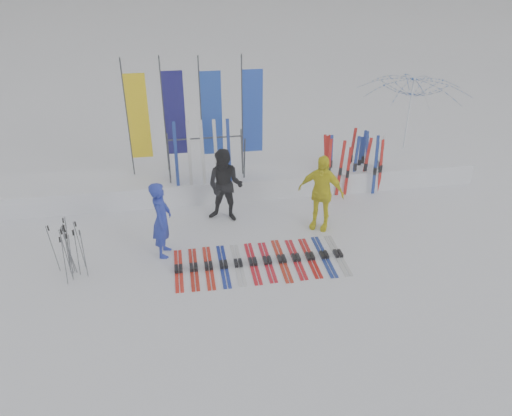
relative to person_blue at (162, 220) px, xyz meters
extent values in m
plane|color=white|center=(1.94, -1.58, -0.90)|extent=(120.00, 120.00, 0.00)
cube|color=white|center=(1.94, 3.02, -0.60)|extent=(14.00, 1.60, 0.60)
imported|color=#1B2CA3|center=(0.00, 0.00, 0.00)|extent=(0.54, 0.72, 1.81)
imported|color=black|center=(1.58, 1.36, 0.05)|extent=(1.13, 1.01, 1.91)
imported|color=yellow|center=(3.84, 0.58, 0.07)|extent=(1.22, 0.99, 1.94)
imported|color=white|center=(7.47, 3.75, 0.58)|extent=(3.50, 3.55, 2.97)
cube|color=red|center=(0.29, -0.73, -0.87)|extent=(0.17, 1.59, 0.07)
cube|color=#AD1B0D|center=(0.62, -0.73, -0.87)|extent=(0.17, 1.61, 0.07)
cube|color=red|center=(0.95, -0.73, -0.87)|extent=(0.17, 1.65, 0.07)
cube|color=navy|center=(1.28, -0.73, -0.87)|extent=(0.17, 1.65, 0.07)
cube|color=silver|center=(1.61, -0.73, -0.87)|extent=(0.17, 1.61, 0.07)
cube|color=red|center=(1.94, -0.73, -0.87)|extent=(0.17, 1.63, 0.07)
cube|color=red|center=(2.28, -0.73, -0.87)|extent=(0.17, 1.58, 0.07)
cube|color=#AE200D|center=(2.61, -0.73, -0.87)|extent=(0.17, 1.70, 0.07)
cube|color=#B80E18|center=(2.94, -0.73, -0.87)|extent=(0.17, 1.61, 0.07)
cube|color=#B20F0E|center=(3.27, -0.73, -0.87)|extent=(0.17, 1.61, 0.07)
cube|color=navy|center=(3.60, -0.73, -0.87)|extent=(0.17, 1.67, 0.07)
cube|color=#B0B3B7|center=(3.93, -0.73, -0.87)|extent=(0.17, 1.65, 0.07)
cylinder|color=#595B60|center=(-1.89, -0.75, -0.30)|extent=(0.15, 0.16, 1.20)
cylinder|color=#595B60|center=(-2.00, -0.63, -0.28)|extent=(0.06, 0.13, 1.25)
cylinder|color=#595B60|center=(-1.98, -0.41, -0.30)|extent=(0.06, 0.11, 1.20)
cylinder|color=#595B60|center=(-2.32, -0.34, -0.30)|extent=(0.08, 0.11, 1.20)
cylinder|color=#595B60|center=(-1.63, -0.67, -0.29)|extent=(0.06, 0.14, 1.22)
cylinder|color=#595B60|center=(-1.80, -0.52, -0.33)|extent=(0.07, 0.03, 1.14)
cylinder|color=#595B60|center=(-2.01, -0.30, -0.32)|extent=(0.10, 0.12, 1.16)
cylinder|color=#595B60|center=(-2.07, -0.05, -0.31)|extent=(0.12, 0.03, 1.19)
cylinder|color=#595B60|center=(-1.97, -0.45, -0.31)|extent=(0.15, 0.05, 1.19)
cylinder|color=#595B60|center=(-2.00, -0.85, -0.30)|extent=(0.10, 0.06, 1.20)
cylinder|color=#595B60|center=(-2.03, -0.35, -0.32)|extent=(0.03, 0.12, 1.17)
cylinder|color=#595B60|center=(-2.00, -0.39, -0.31)|extent=(0.06, 0.14, 1.19)
cylinder|color=#595B60|center=(-1.77, -0.29, -0.29)|extent=(0.07, 0.10, 1.22)
cylinder|color=#383A3F|center=(-0.77, 3.23, 1.30)|extent=(0.04, 0.04, 3.20)
cube|color=yellow|center=(-0.48, 3.23, 1.35)|extent=(0.55, 0.03, 2.30)
cylinder|color=#383A3F|center=(0.19, 3.35, 1.30)|extent=(0.04, 0.04, 3.20)
cube|color=#0E0D5B|center=(0.48, 3.35, 1.35)|extent=(0.55, 0.03, 2.30)
cylinder|color=#383A3F|center=(1.17, 3.17, 1.30)|extent=(0.04, 0.04, 3.20)
cube|color=#173DAC|center=(1.46, 3.17, 1.35)|extent=(0.55, 0.03, 2.30)
cylinder|color=#383A3F|center=(2.28, 3.17, 1.30)|extent=(0.04, 0.04, 3.20)
cube|color=#183DBA|center=(2.57, 3.17, 1.35)|extent=(0.55, 0.03, 2.30)
cylinder|color=#383A3F|center=(0.22, 2.37, 0.32)|extent=(0.04, 0.30, 1.23)
cylinder|color=#383A3F|center=(0.22, 2.87, 0.32)|extent=(0.04, 0.30, 1.23)
cylinder|color=#383A3F|center=(2.22, 2.37, 0.32)|extent=(0.04, 0.30, 1.23)
cylinder|color=#383A3F|center=(2.22, 2.87, 0.32)|extent=(0.04, 0.30, 1.23)
cylinder|color=#383A3F|center=(1.22, 2.62, 0.88)|extent=(2.00, 0.04, 0.04)
cube|color=silver|center=(6.11, 2.40, -0.08)|extent=(0.09, 0.03, 1.64)
cube|color=navy|center=(6.10, 2.65, -0.14)|extent=(0.09, 0.03, 1.53)
cube|color=navy|center=(5.37, 2.40, -0.08)|extent=(0.09, 0.04, 1.64)
cube|color=navy|center=(5.79, 2.64, -0.06)|extent=(0.09, 0.05, 1.68)
cube|color=red|center=(4.72, 3.09, -0.16)|extent=(0.09, 0.04, 1.48)
cube|color=red|center=(4.85, 2.14, -0.06)|extent=(0.09, 0.04, 1.68)
cube|color=red|center=(5.07, 2.13, -0.17)|extent=(0.09, 0.04, 1.48)
cube|color=navy|center=(5.65, 2.81, -0.17)|extent=(0.09, 0.02, 1.46)
cube|color=red|center=(4.55, 2.55, -0.06)|extent=(0.09, 0.04, 1.68)
cube|color=navy|center=(5.84, 2.08, -0.11)|extent=(0.09, 0.03, 1.59)
cube|color=red|center=(5.44, 2.96, -0.06)|extent=(0.09, 0.03, 1.69)
cube|color=red|center=(4.70, 2.97, -0.13)|extent=(0.09, 0.04, 1.55)
cube|color=red|center=(4.54, 2.21, -0.06)|extent=(0.09, 0.04, 1.70)
cube|color=red|center=(5.66, 2.35, -0.09)|extent=(0.09, 0.04, 1.63)
cube|color=navy|center=(5.78, 2.91, -0.10)|extent=(0.09, 0.03, 1.60)
cube|color=red|center=(6.05, 2.19, -0.10)|extent=(0.09, 0.04, 1.61)
cube|color=navy|center=(4.77, 2.77, -0.11)|extent=(0.09, 0.04, 1.59)
camera|label=1|loc=(0.50, -9.84, 5.59)|focal=35.00mm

